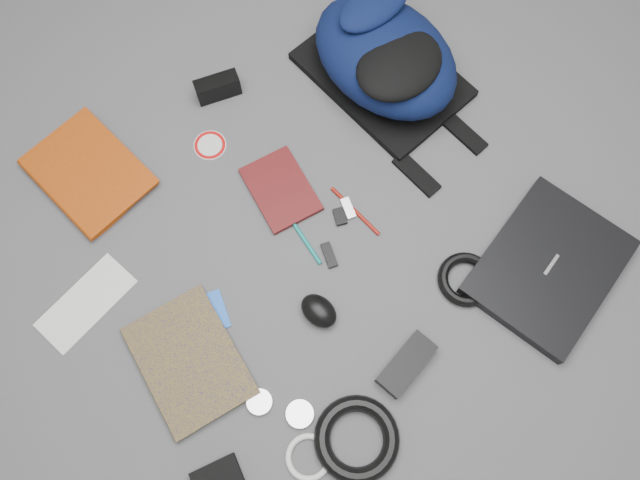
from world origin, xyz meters
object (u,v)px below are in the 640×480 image
mouse (319,311)px  power_brick (406,364)px  laptop (549,267)px  compact_camera (218,87)px  comic_book (148,385)px  dvd_case (281,190)px  backpack (385,56)px  textbook_red (53,202)px

mouse → power_brick: (0.10, -0.19, -0.01)m
laptop → power_brick: (-0.38, -0.01, 0.00)m
laptop → compact_camera: size_ratio=3.13×
laptop → comic_book: laptop is taller
laptop → dvd_case: bearing=110.2°
dvd_case → compact_camera: (0.00, 0.30, 0.02)m
backpack → textbook_red: bearing=161.6°
textbook_red → comic_book: textbook_red is taller
laptop → compact_camera: 0.86m
backpack → dvd_case: bearing=-171.0°
dvd_case → compact_camera: 0.30m
compact_camera → mouse: 0.59m
comic_book → power_brick: bearing=-26.4°
backpack → textbook_red: size_ratio=1.56×
mouse → power_brick: 0.21m
comic_book → dvd_case: bearing=28.0°
textbook_red → power_brick: bearing=-70.1°
dvd_case → mouse: size_ratio=2.10×
comic_book → power_brick: size_ratio=1.95×
comic_book → mouse: 0.38m
mouse → backpack: bearing=27.9°
textbook_red → compact_camera: (0.46, 0.06, 0.01)m
compact_camera → mouse: compact_camera is taller
textbook_red → mouse: (0.38, -0.53, 0.01)m
backpack → mouse: (-0.44, -0.42, -0.07)m
backpack → textbook_red: 0.83m
laptop → mouse: bearing=139.0°
textbook_red → power_brick: (0.47, -0.72, 0.00)m
backpack → power_brick: bearing=-130.2°
backpack → power_brick: size_ratio=3.10×
comic_book → power_brick: 0.54m
backpack → dvd_case: (-0.36, -0.13, -0.08)m
comic_book → compact_camera: size_ratio=2.51×
textbook_red → compact_camera: 0.46m
textbook_red → compact_camera: compact_camera is taller
compact_camera → comic_book: bearing=-119.5°
textbook_red → comic_book: 0.48m
laptop → power_brick: bearing=161.1°
laptop → power_brick: size_ratio=2.43×
mouse → power_brick: bearing=-78.8°
dvd_case → power_brick: 0.48m
comic_book → power_brick: power_brick is taller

